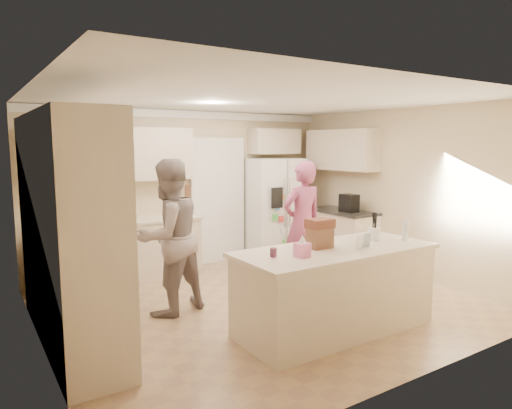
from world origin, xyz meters
TOP-DOWN VIEW (x-y plane):
  - floor at (0.00, 0.00)m, footprint 5.20×4.60m
  - ceiling at (0.00, 0.00)m, footprint 5.20×4.60m
  - wall_back at (0.00, 2.31)m, footprint 5.20×0.02m
  - wall_front at (0.00, -2.31)m, footprint 5.20×0.02m
  - wall_left at (-2.61, 0.00)m, footprint 0.02×4.60m
  - wall_right at (2.61, 0.00)m, footprint 0.02×4.60m
  - crown_back at (0.00, 2.26)m, footprint 5.20×0.08m
  - pantry_bank at (-2.30, 0.20)m, footprint 0.60×2.60m
  - back_base_cab at (-1.15, 2.00)m, footprint 2.20×0.60m
  - back_countertop at (-1.15, 1.99)m, footprint 2.24×0.63m
  - back_upper_cab at (-1.15, 2.12)m, footprint 2.20×0.35m
  - doorway_opening at (0.55, 2.28)m, footprint 0.90×0.06m
  - doorway_casing at (0.55, 2.24)m, footprint 1.02×0.03m
  - wall_frame_upper at (0.02, 2.27)m, footprint 0.15×0.02m
  - wall_frame_lower at (0.02, 2.27)m, footprint 0.15×0.02m
  - refrigerator at (1.51, 1.89)m, footprint 0.98×0.81m
  - fridge_seam at (1.51, 1.53)m, footprint 0.02×0.02m
  - fridge_dispenser at (1.29, 1.52)m, footprint 0.22×0.03m
  - fridge_handle_l at (1.46, 1.52)m, footprint 0.02×0.02m
  - fridge_handle_r at (1.56, 1.52)m, footprint 0.02×0.02m
  - over_fridge_cab at (1.65, 2.12)m, footprint 0.95×0.35m
  - right_base_cab at (2.30, 1.00)m, footprint 0.60×1.20m
  - right_countertop at (2.29, 1.00)m, footprint 0.63×1.24m
  - right_upper_cab at (2.43, 1.20)m, footprint 0.35×1.50m
  - coffee_maker at (2.25, 0.80)m, footprint 0.22×0.28m
  - island_base at (0.20, -1.10)m, footprint 2.20×0.90m
  - island_top at (0.20, -1.10)m, footprint 2.28×0.96m
  - utensil_crock at (0.85, -1.05)m, footprint 0.13×0.13m
  - tissue_box at (-0.35, -1.20)m, footprint 0.13×0.13m
  - tissue_plume at (-0.35, -1.20)m, footprint 0.08×0.08m
  - dollhouse_body at (0.05, -1.00)m, footprint 0.26×0.18m
  - dollhouse_roof at (0.05, -1.00)m, footprint 0.28×0.20m
  - jam_jar at (-0.60, -1.05)m, footprint 0.07×0.07m
  - greeting_card_a at (0.35, -1.30)m, footprint 0.12×0.06m
  - greeting_card_b at (0.50, -1.25)m, footprint 0.12×0.05m
  - water_bottle at (1.15, -1.25)m, footprint 0.07×0.07m
  - shaker_salt at (1.02, -0.88)m, footprint 0.05×0.05m
  - shaker_pepper at (1.09, -0.88)m, footprint 0.05×0.05m
  - teen_boy at (-1.13, 0.39)m, footprint 1.07×0.93m
  - teen_girl at (0.95, 0.41)m, footprint 0.66×0.44m
  - fridge_magnets at (1.51, 1.52)m, footprint 0.76×0.02m

SIDE VIEW (x-z plane):
  - floor at x=0.00m, z-range -0.02..0.00m
  - back_base_cab at x=-1.15m, z-range 0.00..0.88m
  - right_base_cab at x=2.30m, z-range 0.00..0.88m
  - island_base at x=0.20m, z-range 0.00..0.88m
  - back_countertop at x=-1.15m, z-range 0.88..0.92m
  - refrigerator at x=1.51m, z-range 0.00..1.80m
  - fridge_seam at x=1.51m, z-range 0.01..1.79m
  - right_countertop at x=2.29m, z-range 0.88..0.92m
  - island_top at x=0.20m, z-range 0.88..0.93m
  - fridge_magnets at x=1.51m, z-range 0.18..1.62m
  - teen_girl at x=0.95m, z-range 0.00..1.81m
  - teen_boy at x=-1.13m, z-range 0.00..1.88m
  - jam_jar at x=-0.60m, z-range 0.93..1.02m
  - shaker_salt at x=1.02m, z-range 0.93..1.02m
  - shaker_pepper at x=1.09m, z-range 0.93..1.02m
  - tissue_box at x=-0.35m, z-range 0.93..1.07m
  - utensil_crock at x=0.85m, z-range 0.93..1.07m
  - greeting_card_a at x=0.35m, z-range 0.93..1.08m
  - greeting_card_b at x=0.50m, z-range 0.93..1.08m
  - dollhouse_body at x=0.05m, z-range 0.93..1.15m
  - water_bottle at x=1.15m, z-range 0.92..1.17m
  - doorway_opening at x=0.55m, z-range 0.00..2.10m
  - doorway_casing at x=0.55m, z-range -0.06..2.16m
  - fridge_handle_l at x=1.46m, z-range 0.62..1.48m
  - fridge_handle_r at x=1.56m, z-range 0.62..1.48m
  - coffee_maker at x=2.25m, z-range 0.92..1.22m
  - tissue_plume at x=-0.35m, z-range 1.06..1.15m
  - fridge_dispenser at x=1.29m, z-range 0.97..1.32m
  - pantry_bank at x=-2.30m, z-range 0.00..2.35m
  - dollhouse_roof at x=0.05m, z-range 1.15..1.25m
  - wall_frame_lower at x=0.02m, z-range 1.18..1.38m
  - wall_back at x=0.00m, z-range 0.00..2.60m
  - wall_front at x=0.00m, z-range 0.00..2.60m
  - wall_left at x=-2.61m, z-range 0.00..2.60m
  - wall_right at x=2.61m, z-range 0.00..2.60m
  - wall_frame_upper at x=0.02m, z-range 1.45..1.65m
  - back_upper_cab at x=-1.15m, z-range 1.50..2.30m
  - right_upper_cab at x=2.43m, z-range 1.60..2.30m
  - over_fridge_cab at x=1.65m, z-range 1.88..2.33m
  - crown_back at x=0.00m, z-range 2.47..2.59m
  - ceiling at x=0.00m, z-range 2.60..2.62m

